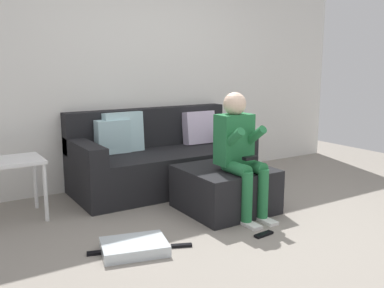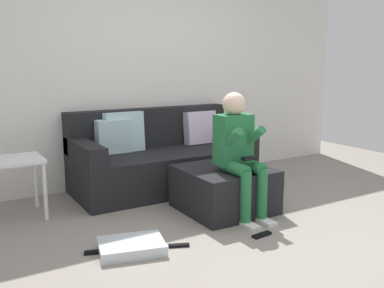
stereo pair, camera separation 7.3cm
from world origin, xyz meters
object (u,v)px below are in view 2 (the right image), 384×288
(storage_bin, at_px, (131,246))
(person_seated, at_px, (238,147))
(remote_by_storage_bin, at_px, (179,245))
(couch_sectional, at_px, (161,159))
(remote_near_ottoman, at_px, (262,235))
(side_table, at_px, (10,168))
(remote_under_side_table, at_px, (94,252))
(ottoman, at_px, (224,189))

(storage_bin, bearing_deg, person_seated, 11.07)
(storage_bin, bearing_deg, remote_by_storage_bin, -17.57)
(couch_sectional, xyz_separation_m, remote_near_ottoman, (0.06, -1.72, -0.32))
(person_seated, height_order, remote_near_ottoman, person_seated)
(person_seated, relative_size, side_table, 2.04)
(remote_near_ottoman, distance_m, remote_under_side_table, 1.37)
(remote_near_ottoman, distance_m, remote_by_storage_bin, 0.72)
(remote_under_side_table, bearing_deg, ottoman, 29.15)
(person_seated, bearing_deg, storage_bin, -168.93)
(ottoman, relative_size, remote_by_storage_bin, 4.92)
(person_seated, xyz_separation_m, storage_bin, (-1.18, -0.23, -0.62))
(side_table, xyz_separation_m, remote_near_ottoman, (1.71, -1.53, -0.47))
(side_table, relative_size, remote_near_ottoman, 3.10)
(storage_bin, bearing_deg, remote_near_ottoman, -15.23)
(side_table, bearing_deg, person_seated, -28.71)
(side_table, bearing_deg, remote_by_storage_bin, -53.20)
(couch_sectional, xyz_separation_m, side_table, (-1.65, -0.19, 0.15))
(remote_by_storage_bin, bearing_deg, side_table, 149.51)
(couch_sectional, height_order, person_seated, person_seated)
(ottoman, relative_size, remote_near_ottoman, 4.39)
(remote_by_storage_bin, xyz_separation_m, remote_under_side_table, (-0.61, 0.23, 0.00))
(person_seated, xyz_separation_m, side_table, (-1.84, 1.01, -0.18))
(ottoman, bearing_deg, side_table, 155.52)
(remote_near_ottoman, relative_size, remote_by_storage_bin, 1.12)
(couch_sectional, height_order, remote_under_side_table, couch_sectional)
(couch_sectional, bearing_deg, person_seated, -80.75)
(remote_under_side_table, bearing_deg, remote_by_storage_bin, -3.05)
(person_seated, distance_m, side_table, 2.11)
(storage_bin, distance_m, remote_under_side_table, 0.28)
(remote_near_ottoman, height_order, remote_by_storage_bin, same)
(remote_by_storage_bin, distance_m, remote_under_side_table, 0.65)
(couch_sectional, distance_m, side_table, 1.66)
(remote_near_ottoman, xyz_separation_m, remote_by_storage_bin, (-0.70, 0.17, 0.00))
(storage_bin, relative_size, side_table, 0.86)
(person_seated, bearing_deg, remote_by_storage_bin, -157.50)
(storage_bin, distance_m, remote_by_storage_bin, 0.37)
(person_seated, bearing_deg, side_table, 151.29)
(remote_by_storage_bin, bearing_deg, person_seated, 45.21)
(ottoman, height_order, remote_under_side_table, ottoman)
(storage_bin, relative_size, remote_near_ottoman, 2.68)
(remote_under_side_table, bearing_deg, remote_near_ottoman, 0.21)
(person_seated, relative_size, remote_by_storage_bin, 7.07)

